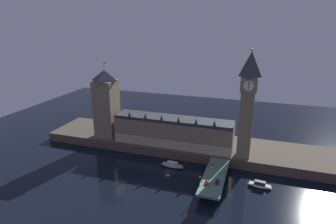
{
  "coord_description": "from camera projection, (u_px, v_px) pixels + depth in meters",
  "views": [
    {
      "loc": [
        51.71,
        -155.69,
        94.14
      ],
      "look_at": [
        -6.58,
        20.0,
        34.92
      ],
      "focal_mm": 30.0,
      "sensor_mm": 36.0,
      "label": 1
    }
  ],
  "objects": [
    {
      "name": "car_northbound_trail",
      "position": [
        207.0,
        182.0,
        160.26
      ],
      "size": [
        2.08,
        4.63,
        1.49
      ],
      "color": "red",
      "rests_on": "bridge"
    },
    {
      "name": "pedestrian_mid_walk",
      "position": [
        225.0,
        172.0,
        171.01
      ],
      "size": [
        0.38,
        0.38,
        1.81
      ],
      "color": "black",
      "rests_on": "bridge"
    },
    {
      "name": "bridge",
      "position": [
        214.0,
        178.0,
        169.75
      ],
      "size": [
        12.99,
        46.0,
        6.23
      ],
      "color": "#4C7560",
      "rests_on": "ground_plane"
    },
    {
      "name": "pedestrian_near_rail",
      "position": [
        203.0,
        179.0,
        163.45
      ],
      "size": [
        0.38,
        0.38,
        1.67
      ],
      "color": "black",
      "rests_on": "bridge"
    },
    {
      "name": "street_lamp_mid",
      "position": [
        225.0,
        171.0,
        166.09
      ],
      "size": [
        1.34,
        0.6,
        6.26
      ],
      "color": "#2D3333",
      "rests_on": "bridge"
    },
    {
      "name": "boat_upstream",
      "position": [
        172.0,
        165.0,
        190.81
      ],
      "size": [
        16.18,
        5.09,
        4.0
      ],
      "color": "#B2A893",
      "rests_on": "ground_plane"
    },
    {
      "name": "car_southbound_lead",
      "position": [
        217.0,
        182.0,
        160.92
      ],
      "size": [
        1.95,
        4.75,
        1.41
      ],
      "color": "black",
      "rests_on": "bridge"
    },
    {
      "name": "ground_plane",
      "position": [
        168.0,
        172.0,
        184.94
      ],
      "size": [
        400.0,
        400.0,
        0.0
      ],
      "primitive_type": "plane",
      "color": "black"
    },
    {
      "name": "street_lamp_near",
      "position": [
        200.0,
        180.0,
        156.39
      ],
      "size": [
        1.34,
        0.6,
        6.57
      ],
      "color": "#2D3333",
      "rests_on": "bridge"
    },
    {
      "name": "clock_tower",
      "position": [
        248.0,
        102.0,
        180.86
      ],
      "size": [
        10.67,
        10.78,
        72.24
      ],
      "color": "#7F7056",
      "rests_on": "embankment"
    },
    {
      "name": "embankment",
      "position": [
        184.0,
        144.0,
        219.15
      ],
      "size": [
        220.0,
        42.0,
        6.83
      ],
      "color": "#4C4438",
      "rests_on": "ground_plane"
    },
    {
      "name": "pedestrian_far_rail",
      "position": [
        210.0,
        161.0,
        184.07
      ],
      "size": [
        0.38,
        0.38,
        1.65
      ],
      "color": "black",
      "rests_on": "bridge"
    },
    {
      "name": "parliament_hall",
      "position": [
        173.0,
        131.0,
        207.74
      ],
      "size": [
        87.96,
        17.64,
        25.04
      ],
      "color": "#7F7056",
      "rests_on": "embankment"
    },
    {
      "name": "car_northbound_lead",
      "position": [
        213.0,
        166.0,
        178.59
      ],
      "size": [
        2.02,
        4.21,
        1.55
      ],
      "color": "yellow",
      "rests_on": "bridge"
    },
    {
      "name": "street_lamp_far",
      "position": [
        209.0,
        157.0,
        183.03
      ],
      "size": [
        1.34,
        0.6,
        6.43
      ],
      "color": "#2D3333",
      "rests_on": "bridge"
    },
    {
      "name": "boat_downstream",
      "position": [
        260.0,
        185.0,
        167.41
      ],
      "size": [
        14.48,
        5.53,
        4.09
      ],
      "color": "white",
      "rests_on": "ground_plane"
    },
    {
      "name": "victoria_tower",
      "position": [
        106.0,
        104.0,
        219.48
      ],
      "size": [
        16.1,
        16.1,
        59.13
      ],
      "color": "#7F7056",
      "rests_on": "embankment"
    }
  ]
}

